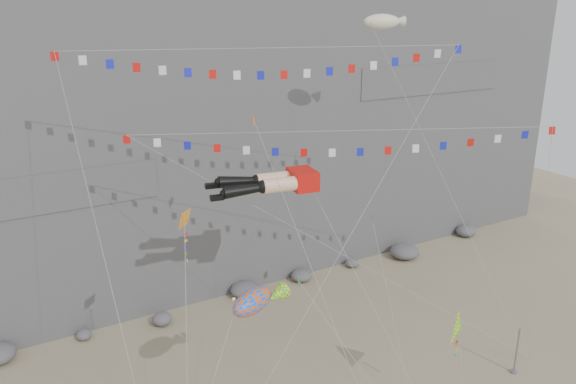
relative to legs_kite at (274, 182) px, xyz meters
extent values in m
cube|color=slate|center=(2.50, 25.35, 11.07)|extent=(80.00, 28.00, 50.00)
cylinder|color=gray|center=(14.26, -9.44, -12.12)|extent=(0.12, 0.12, 3.62)
cube|color=red|center=(1.99, -0.31, 0.01)|extent=(1.93, 2.42, 1.30)
cylinder|color=beige|center=(0.01, -0.65, 0.01)|extent=(2.32, 1.30, 0.96)
sphere|color=black|center=(-1.07, -0.47, 0.01)|extent=(0.88, 0.88, 0.88)
cone|color=black|center=(-2.36, -0.27, -0.07)|extent=(2.72, 1.21, 0.90)
cube|color=black|center=(-4.08, 0.01, -0.36)|extent=(0.90, 0.51, 0.32)
cylinder|color=beige|center=(0.22, 0.63, 0.01)|extent=(2.32, 1.30, 0.96)
sphere|color=black|center=(-0.87, 0.81, 0.01)|extent=(0.88, 0.88, 0.88)
cone|color=black|center=(-2.15, 1.01, 0.13)|extent=(2.74, 1.21, 0.96)
cube|color=black|center=(-3.88, 1.29, 0.04)|extent=(0.90, 0.51, 0.32)
cylinder|color=gray|center=(2.89, -7.37, -6.94)|extent=(0.03, 0.03, 19.89)
cylinder|color=gray|center=(-5.49, -4.77, -2.68)|extent=(0.03, 0.03, 27.69)
cylinder|color=gray|center=(10.76, -5.06, -5.35)|extent=(0.03, 0.03, 22.14)
cube|color=gray|center=(16.72, -8.83, -13.88)|extent=(0.16, 0.16, 0.10)
cylinder|color=gray|center=(-9.25, -7.60, -6.85)|extent=(0.03, 0.03, 16.24)
cylinder|color=gray|center=(13.25, -3.39, -1.96)|extent=(0.03, 0.03, 27.32)
cube|color=gray|center=(15.98, -9.48, -13.88)|extent=(0.16, 0.16, 0.10)
cylinder|color=gray|center=(-0.29, -5.97, -4.86)|extent=(0.03, 0.03, 22.06)
cylinder|color=gray|center=(5.48, -6.29, -8.80)|extent=(0.03, 0.03, 15.48)
cylinder|color=gray|center=(0.44, -9.84, -8.91)|extent=(0.03, 0.03, 13.12)
camera|label=1|loc=(-16.83, -30.86, 10.88)|focal=35.00mm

